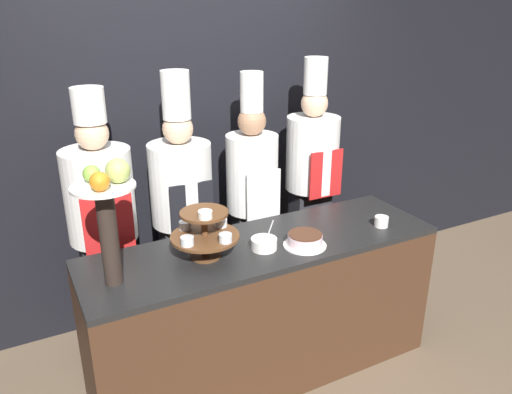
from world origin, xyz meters
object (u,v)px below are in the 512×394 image
fruit_pedestal (108,208)px  serving_bowl_near (264,244)px  tiered_stand (205,232)px  chef_right (311,176)px  cake_round (305,240)px  chef_center_right (252,193)px  chef_center_left (182,205)px  cup_white (381,221)px  chef_left (103,220)px

fruit_pedestal → serving_bowl_near: fruit_pedestal is taller
tiered_stand → chef_right: 1.25m
cake_round → serving_bowl_near: size_ratio=1.49×
tiered_stand → chef_center_right: bearing=45.7°
serving_bowl_near → chef_center_left: (-0.24, 0.68, 0.03)m
tiered_stand → chef_right: chef_right is taller
cake_round → cup_white: 0.56m
chef_left → chef_right: 1.51m
cup_white → tiered_stand: bearing=173.2°
chef_left → serving_bowl_near: bearing=-42.3°
fruit_pedestal → serving_bowl_near: size_ratio=3.78×
cup_white → chef_center_left: (-1.03, 0.75, 0.03)m
chef_center_right → cup_white: bearing=-55.6°
tiered_stand → cake_round: bearing=-14.2°
fruit_pedestal → tiered_stand: bearing=4.6°
cup_white → serving_bowl_near: size_ratio=0.51×
cake_round → chef_right: 0.93m
cup_white → chef_right: 0.75m
fruit_pedestal → chef_center_right: chef_center_right is taller
tiered_stand → serving_bowl_near: tiered_stand is taller
cake_round → chef_center_right: bearing=86.2°
fruit_pedestal → serving_bowl_near: (0.82, -0.02, -0.37)m
chef_left → fruit_pedestal: bearing=-96.4°
serving_bowl_near → cup_white: bearing=-5.0°
tiered_stand → chef_center_left: (0.09, 0.62, -0.09)m
cake_round → chef_left: chef_left is taller
tiered_stand → chef_left: chef_left is taller
tiered_stand → cup_white: 1.13m
tiered_stand → cake_round: (0.55, -0.14, -0.12)m
chef_left → chef_right: bearing=0.0°
cup_white → chef_left: 1.71m
cake_round → serving_bowl_near: bearing=161.5°
fruit_pedestal → cup_white: (1.61, -0.09, -0.37)m
cup_white → serving_bowl_near: bearing=175.0°
chef_center_right → chef_right: (0.49, 0.00, 0.05)m
cup_white → chef_center_right: (-0.51, 0.75, 0.02)m
tiered_stand → chef_center_right: (0.60, 0.62, -0.10)m
fruit_pedestal → chef_center_right: (1.09, 0.66, -0.34)m
cake_round → serving_bowl_near: 0.24m
cake_round → chef_center_right: size_ratio=0.14×
tiered_stand → fruit_pedestal: 0.55m
serving_bowl_near → chef_center_right: (0.27, 0.68, 0.02)m
cup_white → serving_bowl_near: serving_bowl_near is taller
cake_round → chef_center_left: size_ratio=0.14×
chef_left → chef_center_left: chef_center_left is taller
cake_round → chef_right: chef_right is taller
tiered_stand → cup_white: tiered_stand is taller
serving_bowl_near → chef_center_right: chef_center_right is taller
chef_right → serving_bowl_near: bearing=-138.4°
cake_round → chef_left: bearing=142.1°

